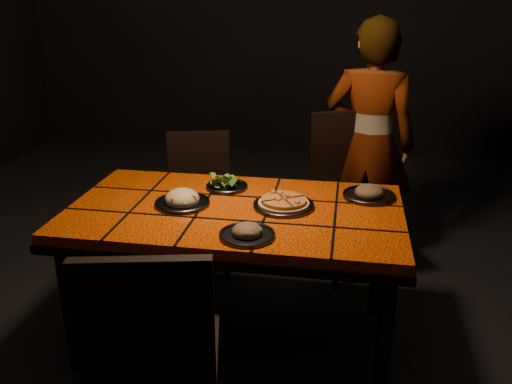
% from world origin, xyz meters
% --- Properties ---
extents(room_shell, '(6.04, 7.04, 3.08)m').
position_xyz_m(room_shell, '(0.00, 0.00, 1.50)').
color(room_shell, black).
rests_on(room_shell, ground).
extents(dining_table, '(1.62, 0.92, 0.75)m').
position_xyz_m(dining_table, '(0.00, 0.00, 0.67)').
color(dining_table, '#FF5208').
rests_on(dining_table, ground).
extents(chair_near, '(0.53, 0.53, 0.98)m').
position_xyz_m(chair_near, '(-0.11, -0.88, 0.56)').
color(chair_near, black).
rests_on(chair_near, ground).
extents(chair_far_left, '(0.49, 0.49, 0.88)m').
position_xyz_m(chair_far_left, '(-0.40, 0.79, 0.50)').
color(chair_far_left, black).
rests_on(chair_far_left, ground).
extents(chair_far_right, '(0.61, 0.61, 1.02)m').
position_xyz_m(chair_far_right, '(0.55, 0.93, 0.58)').
color(chair_far_right, black).
rests_on(chair_far_right, ground).
extents(diner, '(0.64, 0.47, 1.60)m').
position_xyz_m(diner, '(0.66, 1.07, 0.80)').
color(diner, brown).
rests_on(diner, ground).
extents(plate_pizza, '(0.34, 0.34, 0.04)m').
position_xyz_m(plate_pizza, '(0.23, 0.05, 0.77)').
color(plate_pizza, '#393A3F').
rests_on(plate_pizza, dining_table).
extents(plate_pasta, '(0.27, 0.27, 0.09)m').
position_xyz_m(plate_pasta, '(-0.26, -0.01, 0.77)').
color(plate_pasta, '#393A3F').
rests_on(plate_pasta, dining_table).
extents(plate_salad, '(0.22, 0.22, 0.07)m').
position_xyz_m(plate_salad, '(-0.10, 0.25, 0.78)').
color(plate_salad, '#393A3F').
rests_on(plate_salad, dining_table).
extents(plate_mushroom_a, '(0.24, 0.24, 0.08)m').
position_xyz_m(plate_mushroom_a, '(0.12, -0.31, 0.77)').
color(plate_mushroom_a, '#393A3F').
rests_on(plate_mushroom_a, dining_table).
extents(plate_mushroom_b, '(0.27, 0.27, 0.09)m').
position_xyz_m(plate_mushroom_b, '(0.64, 0.25, 0.77)').
color(plate_mushroom_b, '#393A3F').
rests_on(plate_mushroom_b, dining_table).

